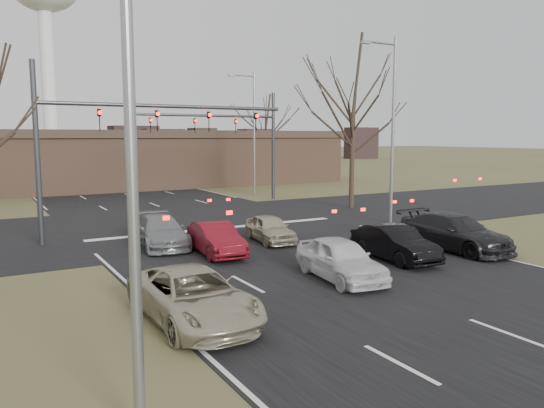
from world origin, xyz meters
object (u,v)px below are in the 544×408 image
(mast_arm_far, at_px, (240,133))
(car_grey_ahead, at_px, (160,231))
(streetlight_left, at_px, (141,81))
(car_silver_suv, at_px, (193,296))
(streetlight_right_near, at_px, (391,121))
(streetlight_right_far, at_px, (252,126))
(car_red_ahead, at_px, (216,239))
(car_white_sedan, at_px, (340,259))
(building, at_px, (129,159))
(car_charcoal_sedan, at_px, (455,232))
(car_silver_ahead, at_px, (270,229))
(car_black_hatch, at_px, (394,243))
(mast_arm_near, at_px, (113,130))

(mast_arm_far, bearing_deg, car_grey_ahead, -128.61)
(streetlight_left, height_order, car_silver_suv, streetlight_left)
(streetlight_left, xyz_separation_m, streetlight_right_near, (17.64, 14.00, 0.00))
(mast_arm_far, relative_size, streetlight_right_far, 1.11)
(car_red_ahead, bearing_deg, car_white_sedan, -64.12)
(building, bearing_deg, mast_arm_far, -74.42)
(mast_arm_far, relative_size, car_charcoal_sedan, 2.13)
(building, relative_size, streetlight_left, 4.24)
(car_silver_ahead, bearing_deg, car_red_ahead, -151.84)
(streetlight_left, bearing_deg, car_grey_ahead, 71.39)
(streetlight_right_near, relative_size, car_red_ahead, 2.54)
(car_black_hatch, bearing_deg, mast_arm_near, 134.48)
(car_black_hatch, bearing_deg, car_charcoal_sedan, 6.74)
(mast_arm_far, xyz_separation_m, car_charcoal_sedan, (0.32, -19.65, -4.26))
(streetlight_left, distance_m, car_silver_suv, 7.20)
(building, bearing_deg, car_white_sedan, -93.97)
(car_black_hatch, height_order, car_silver_ahead, car_black_hatch)
(mast_arm_far, height_order, car_red_ahead, mast_arm_far)
(streetlight_left, bearing_deg, car_silver_ahead, 53.45)
(streetlight_right_far, distance_m, car_silver_ahead, 20.87)
(mast_arm_far, height_order, car_white_sedan, mast_arm_far)
(mast_arm_near, bearing_deg, mast_arm_far, 41.22)
(building, bearing_deg, car_red_ahead, -98.58)
(building, xyz_separation_m, car_white_sedan, (-2.50, -35.98, -1.96))
(mast_arm_far, bearing_deg, car_charcoal_sedan, -89.08)
(car_silver_suv, distance_m, car_red_ahead, 7.82)
(car_black_hatch, bearing_deg, streetlight_right_far, 79.56)
(streetlight_right_near, relative_size, car_charcoal_sedan, 1.92)
(streetlight_left, relative_size, car_charcoal_sedan, 1.92)
(streetlight_right_near, bearing_deg, car_charcoal_sedan, -109.24)
(car_grey_ahead, bearing_deg, streetlight_right_far, 57.96)
(car_silver_suv, relative_size, car_white_sedan, 1.19)
(streetlight_left, distance_m, car_grey_ahead, 15.77)
(car_white_sedan, distance_m, car_black_hatch, 3.70)
(mast_arm_far, bearing_deg, car_black_hatch, -99.14)
(car_charcoal_sedan, height_order, car_silver_ahead, car_charcoal_sedan)
(streetlight_right_near, bearing_deg, mast_arm_far, 101.47)
(car_white_sedan, bearing_deg, mast_arm_far, 79.52)
(car_black_hatch, bearing_deg, car_silver_ahead, 118.03)
(building, height_order, car_charcoal_sedan, building)
(car_black_hatch, bearing_deg, streetlight_right_near, 53.84)
(mast_arm_near, height_order, streetlight_right_far, streetlight_right_far)
(building, bearing_deg, car_black_hatch, -88.35)
(car_silver_suv, xyz_separation_m, car_silver_ahead, (6.88, 8.08, -0.07))
(car_grey_ahead, bearing_deg, car_silver_ahead, -11.35)
(car_red_ahead, height_order, car_silver_ahead, car_red_ahead)
(streetlight_left, bearing_deg, streetlight_right_near, 38.43)
(car_grey_ahead, bearing_deg, building, 84.19)
(car_silver_ahead, bearing_deg, building, 95.05)
(streetlight_right_far, xyz_separation_m, car_red_ahead, (-11.92, -19.48, -4.94))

